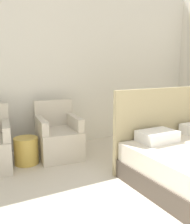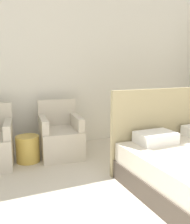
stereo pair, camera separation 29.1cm
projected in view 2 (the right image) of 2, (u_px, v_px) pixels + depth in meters
The scene contains 3 objects.
wall_back at pixel (63, 66), 4.50m from camera, with size 10.00×0.06×2.90m.
armchair_near_window_right at pixel (61, 138), 4.05m from camera, with size 0.71×0.78×0.89m.
side_table at pixel (28, 149), 3.81m from camera, with size 0.35×0.35×0.40m.
Camera 2 is at (-1.31, -0.62, 1.44)m, focal length 40.00 mm.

